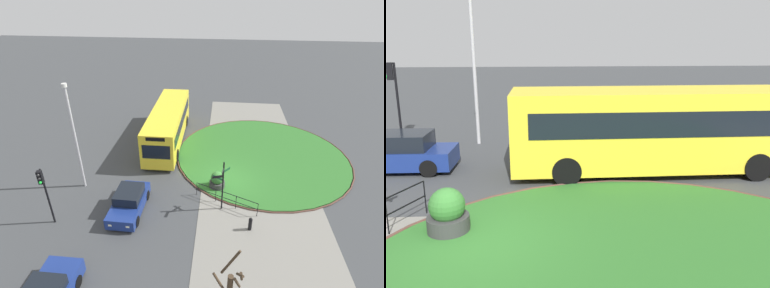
% 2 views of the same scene
% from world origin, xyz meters
% --- Properties ---
extents(ground, '(120.00, 120.00, 0.00)m').
position_xyz_m(ground, '(0.00, 0.00, 0.00)').
color(ground, '#3D3F42').
extents(bus_yellow, '(10.49, 2.69, 3.08)m').
position_xyz_m(bus_yellow, '(5.71, 5.30, 1.66)').
color(bus_yellow, yellow).
rests_on(bus_yellow, ground).
extents(car_near_lane, '(3.94, 1.83, 1.46)m').
position_xyz_m(car_near_lane, '(-3.72, 6.10, 0.67)').
color(car_near_lane, navy).
rests_on(car_near_lane, ground).
extents(traffic_light_near, '(0.48, 0.31, 3.78)m').
position_xyz_m(traffic_light_near, '(-5.35, 10.25, 2.77)').
color(traffic_light_near, black).
rests_on(traffic_light_near, ground).
extents(lamppost_tall, '(0.32, 0.32, 7.40)m').
position_xyz_m(lamppost_tall, '(-1.57, 9.98, 3.99)').
color(lamppost_tall, '#B7B7BC').
rests_on(lamppost_tall, ground).
extents(planter_near_signpost, '(1.07, 1.07, 1.24)m').
position_xyz_m(planter_near_signpost, '(-0.78, 0.76, 0.56)').
color(planter_near_signpost, '#383838').
rests_on(planter_near_signpost, ground).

